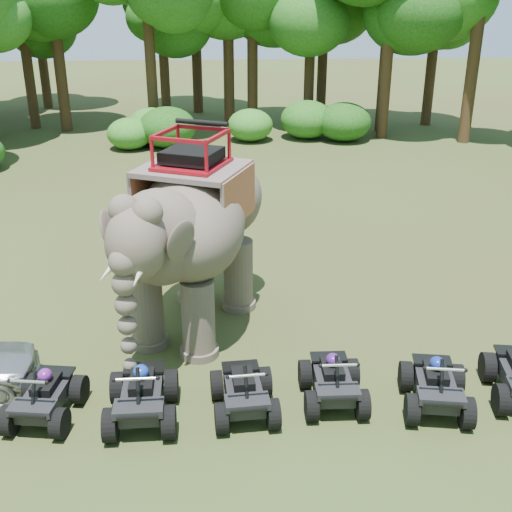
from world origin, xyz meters
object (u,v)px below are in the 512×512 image
object	(u,v)px
atv_1	(141,389)
atv_3	(333,375)
atv_2	(244,385)
atv_0	(44,391)
elephant	(193,233)
atv_4	(437,379)

from	to	relation	value
atv_1	atv_3	world-z (taller)	atv_1
atv_2	atv_0	bearing A→B (deg)	174.77
elephant	atv_3	xyz separation A→B (m)	(2.66, -3.13, -1.73)
elephant	atv_1	xyz separation A→B (m)	(-0.91, -3.43, -1.68)
atv_0	atv_4	size ratio (longest dim) A/B	0.95
atv_1	atv_0	bearing A→B (deg)	174.34
atv_4	atv_0	bearing A→B (deg)	-171.59
elephant	atv_3	world-z (taller)	elephant
atv_0	atv_2	xyz separation A→B (m)	(3.64, -0.07, 0.01)
atv_2	atv_3	bearing A→B (deg)	3.22
atv_2	atv_4	xyz separation A→B (m)	(3.59, -0.08, 0.02)
elephant	atv_1	world-z (taller)	elephant
elephant	atv_0	bearing A→B (deg)	-105.77
atv_1	atv_4	distance (m)	5.46
atv_0	atv_2	size ratio (longest dim) A/B	0.98
elephant	atv_2	xyz separation A→B (m)	(0.96, -3.35, -1.73)
atv_0	atv_2	bearing A→B (deg)	7.64
atv_2	atv_3	size ratio (longest dim) A/B	1.00
atv_0	elephant	bearing A→B (deg)	59.42
atv_4	elephant	bearing A→B (deg)	152.61
atv_0	atv_1	distance (m)	1.79
atv_1	atv_2	xyz separation A→B (m)	(1.87, 0.08, -0.05)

